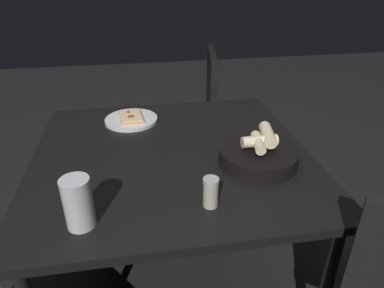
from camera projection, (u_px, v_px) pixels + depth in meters
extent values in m
plane|color=black|center=(176.00, 285.00, 1.65)|extent=(8.00, 8.00, 0.00)
cube|color=black|center=(172.00, 156.00, 1.31)|extent=(1.02, 0.98, 0.03)
cylinder|color=black|center=(77.00, 182.00, 1.79)|extent=(0.04, 0.04, 0.70)
cylinder|color=black|center=(245.00, 167.00, 1.92)|extent=(0.04, 0.04, 0.70)
cylinder|color=silver|center=(131.00, 120.00, 1.55)|extent=(0.23, 0.23, 0.01)
cube|color=tan|center=(131.00, 117.00, 1.54)|extent=(0.11, 0.15, 0.01)
cube|color=beige|center=(131.00, 116.00, 1.54)|extent=(0.10, 0.14, 0.01)
sphere|color=brown|center=(128.00, 112.00, 1.56)|extent=(0.02, 0.02, 0.02)
sphere|color=brown|center=(132.00, 117.00, 1.52)|extent=(0.02, 0.02, 0.02)
sphere|color=brown|center=(130.00, 117.00, 1.52)|extent=(0.02, 0.02, 0.02)
cylinder|color=black|center=(258.00, 156.00, 1.22)|extent=(0.28, 0.28, 0.06)
cylinder|color=beige|center=(260.00, 141.00, 1.18)|extent=(0.12, 0.04, 0.04)
cylinder|color=beige|center=(268.00, 135.00, 1.21)|extent=(0.07, 0.14, 0.04)
cylinder|color=beige|center=(258.00, 143.00, 1.17)|extent=(0.05, 0.12, 0.04)
cylinder|color=#A41514|center=(277.00, 159.00, 1.22)|extent=(0.06, 0.06, 0.03)
cylinder|color=silver|center=(78.00, 203.00, 0.92)|extent=(0.08, 0.08, 0.15)
cylinder|color=#B3811E|center=(80.00, 211.00, 0.93)|extent=(0.07, 0.07, 0.09)
cylinder|color=#BFB299|center=(211.00, 194.00, 1.01)|extent=(0.04, 0.04, 0.08)
cylinder|color=maroon|center=(211.00, 199.00, 1.02)|extent=(0.04, 0.04, 0.04)
cylinder|color=#B7B7BC|center=(211.00, 181.00, 0.98)|extent=(0.05, 0.05, 0.01)
cylinder|color=black|center=(340.00, 280.00, 1.41)|extent=(0.03, 0.03, 0.43)
cube|color=black|center=(179.00, 128.00, 2.21)|extent=(0.50, 0.50, 0.04)
cube|color=black|center=(211.00, 90.00, 2.09)|extent=(0.10, 0.42, 0.46)
cylinder|color=black|center=(154.00, 144.00, 2.48)|extent=(0.03, 0.03, 0.39)
cylinder|color=black|center=(148.00, 173.00, 2.14)|extent=(0.03, 0.03, 0.39)
cylinder|color=black|center=(207.00, 144.00, 2.48)|extent=(0.03, 0.03, 0.39)
cylinder|color=black|center=(209.00, 173.00, 2.15)|extent=(0.03, 0.03, 0.39)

